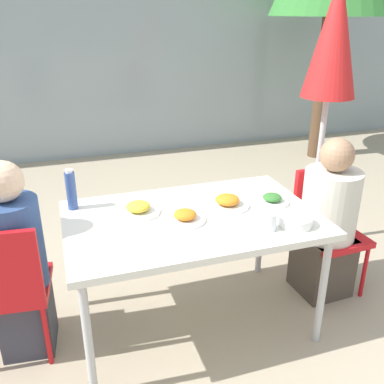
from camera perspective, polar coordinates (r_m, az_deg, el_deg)
name	(u,v)px	position (r m, az deg, el deg)	size (l,w,h in m)	color
ground_plane	(192,321)	(2.85, 0.00, -16.84)	(24.00, 24.00, 0.00)	tan
building_facade	(101,38)	(5.79, -12.02, 19.42)	(10.00, 0.20, 3.00)	#89999E
dining_table	(192,225)	(2.46, 0.00, -4.42)	(1.43, 0.90, 0.75)	silver
chair_left	(7,284)	(2.51, -23.40, -11.20)	(0.44, 0.44, 0.85)	red
person_left	(18,265)	(2.54, -22.19, -9.06)	(0.31, 0.31, 1.15)	#383842
chair_right	(326,221)	(3.08, 17.38, -3.71)	(0.42, 0.42, 0.85)	red
person_right	(327,224)	(2.99, 17.59, -4.14)	(0.36, 0.36, 1.11)	#473D33
closed_umbrella	(333,49)	(3.36, 18.25, 17.70)	(0.39, 0.39, 2.10)	#333333
plate_0	(138,209)	(2.48, -7.17, -2.25)	(0.25, 0.25, 0.07)	white
plate_1	(227,202)	(2.55, 4.73, -1.35)	(0.26, 0.26, 0.07)	white
plate_2	(185,217)	(2.37, -0.93, -3.35)	(0.23, 0.23, 0.06)	white
plate_3	(272,200)	(2.64, 10.63, -1.00)	(0.21, 0.21, 0.06)	white
bottle	(71,190)	(2.58, -15.81, 0.25)	(0.06, 0.06, 0.25)	#334C8E
drinking_cup	(270,222)	(2.31, 10.30, -3.90)	(0.07, 0.07, 0.10)	white
salad_bowl	(295,221)	(2.39, 13.62, -3.75)	(0.18, 0.18, 0.05)	white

